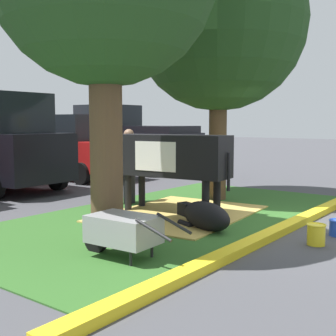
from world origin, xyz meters
The scene contains 12 objects.
ground_plane centered at (0.00, 0.00, 0.00)m, with size 80.00×80.00×0.00m, color #424247.
grass_island centered at (-0.60, 2.12, 0.01)m, with size 8.29×4.15×0.02m, color #2D5B23.
curb_yellow centered at (-0.60, -0.11, 0.06)m, with size 9.49×0.24×0.12m, color yellow.
hay_bedding centered at (-0.42, 2.02, 0.03)m, with size 3.20×2.40×0.04m, color tan.
shade_tree_right centered at (1.51, 2.36, 3.98)m, with size 3.92×3.92×5.96m.
cow_holstein centered at (-0.46, 2.33, 1.14)m, with size 0.95×3.13×1.59m.
calf_lying centered at (-1.15, 1.00, 0.24)m, with size 0.84×1.33×0.48m.
person_handler centered at (-0.09, 3.65, 0.88)m, with size 0.53×0.34×1.64m.
wheelbarrow centered at (-3.15, 1.01, 0.39)m, with size 0.64×1.61×0.63m.
bucket_yellow centered at (-0.95, -0.80, 0.16)m, with size 0.28×0.28×0.31m.
sedan_red centered at (2.18, 8.23, 0.98)m, with size 2.11×4.45×2.02m.
pickup_truck_black centered at (4.83, 8.27, 1.11)m, with size 2.33×5.45×2.42m.
Camera 1 is at (-7.41, -2.98, 1.80)m, focal length 48.20 mm.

